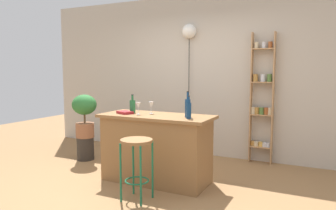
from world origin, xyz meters
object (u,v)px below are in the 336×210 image
at_px(potted_plant, 84,112).
at_px(cookbook, 125,112).
at_px(bar_stool, 137,155).
at_px(plant_stool, 85,148).
at_px(wine_glass_center, 151,105).
at_px(spice_shelf, 262,100).
at_px(bottle_sauce_amber, 133,106).
at_px(wine_glass_left, 138,106).
at_px(bottle_vinegar, 188,107).
at_px(bottle_spirits_clear, 189,110).
at_px(pendant_globe_light, 189,32).

height_order(potted_plant, cookbook, potted_plant).
bearing_deg(bar_stool, plant_stool, 147.71).
xyz_separation_m(bar_stool, wine_glass_center, (-0.23, 0.74, 0.49)).
bearing_deg(spice_shelf, bottle_sauce_amber, -135.01).
relative_size(wine_glass_left, wine_glass_center, 1.00).
bearing_deg(spice_shelf, bottle_vinegar, -112.42).
bearing_deg(wine_glass_left, potted_plant, 161.00).
relative_size(potted_plant, wine_glass_center, 4.36).
height_order(bottle_spirits_clear, cookbook, bottle_spirits_clear).
xyz_separation_m(plant_stool, bottle_vinegar, (2.03, -0.42, 0.84)).
bearing_deg(wine_glass_left, cookbook, -171.74).
bearing_deg(bottle_sauce_amber, bottle_spirits_clear, -9.21).
xyz_separation_m(plant_stool, cookbook, (1.13, -0.49, 0.73)).
relative_size(spice_shelf, cookbook, 9.95).
bearing_deg(bottle_spirits_clear, bottle_vinegar, 119.39).
bearing_deg(bottle_spirits_clear, bottle_sauce_amber, 170.79).
bearing_deg(cookbook, bottle_sauce_amber, 92.46).
distance_m(bar_stool, spice_shelf, 2.44).
relative_size(bottle_spirits_clear, wine_glass_center, 1.73).
distance_m(spice_shelf, pendant_globe_light, 1.70).
distance_m(spice_shelf, cookbook, 2.22).
relative_size(spice_shelf, wine_glass_left, 12.74).
height_order(plant_stool, cookbook, cookbook).
xyz_separation_m(potted_plant, wine_glass_left, (1.33, -0.46, 0.22)).
bearing_deg(wine_glass_left, bottle_sauce_amber, 148.19).
bearing_deg(potted_plant, wine_glass_center, -12.30).
relative_size(bottle_spirits_clear, bottle_vinegar, 0.86).
xyz_separation_m(bar_stool, wine_glass_left, (-0.35, 0.60, 0.49)).
xyz_separation_m(bottle_sauce_amber, pendant_globe_light, (0.21, 1.51, 1.15)).
xyz_separation_m(cookbook, pendant_globe_light, (0.26, 1.63, 1.23)).
relative_size(bar_stool, wine_glass_left, 4.35).
relative_size(bar_stool, spice_shelf, 0.34).
xyz_separation_m(plant_stool, wine_glass_left, (1.33, -0.46, 0.83)).
xyz_separation_m(bar_stool, bottle_vinegar, (0.36, 0.64, 0.49)).
distance_m(potted_plant, wine_glass_left, 1.42).
height_order(bar_stool, pendant_globe_light, pendant_globe_light).
height_order(spice_shelf, bottle_vinegar, spice_shelf).
bearing_deg(bottle_vinegar, bottle_spirits_clear, -60.61).
bearing_deg(bottle_spirits_clear, bar_stool, -127.11).
bearing_deg(bottle_spirits_clear, wine_glass_center, 162.87).
height_order(potted_plant, pendant_globe_light, pendant_globe_light).
distance_m(bottle_spirits_clear, bottle_vinegar, 0.11).
distance_m(bar_stool, bottle_spirits_clear, 0.83).
bearing_deg(cookbook, pendant_globe_light, 104.35).
distance_m(bar_stool, bottle_vinegar, 0.88).
bearing_deg(spice_shelf, wine_glass_center, -130.30).
relative_size(bar_stool, plant_stool, 1.88).
xyz_separation_m(bottle_vinegar, wine_glass_left, (-0.70, -0.04, -0.01)).
height_order(spice_shelf, wine_glass_left, spice_shelf).
distance_m(bottle_vinegar, cookbook, 0.91).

